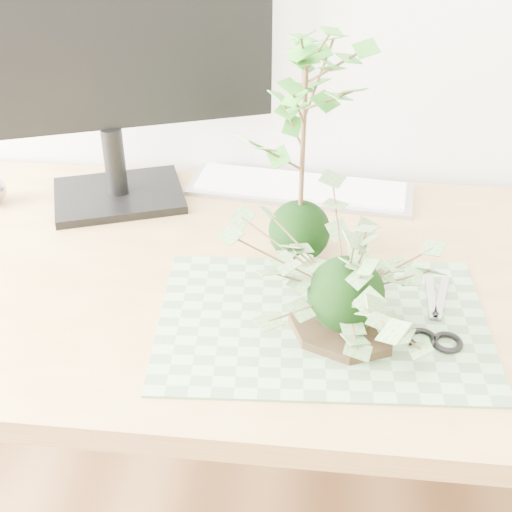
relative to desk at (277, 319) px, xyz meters
name	(u,v)px	position (x,y,z in m)	size (l,w,h in m)	color
desk	(277,319)	(0.00, 0.00, 0.00)	(1.60, 0.70, 0.74)	tan
cutting_mat	(323,323)	(0.08, -0.11, 0.09)	(0.49, 0.33, 0.00)	#536D4B
stone_dish	(343,328)	(0.11, -0.13, 0.10)	(0.17, 0.17, 0.01)	black
ivy_kokedama	(348,264)	(0.11, -0.13, 0.21)	(0.35, 0.35, 0.22)	black
maple_kokedama	(305,87)	(0.03, 0.06, 0.39)	(0.26, 0.26, 0.43)	black
keyboard	(300,188)	(0.02, 0.29, 0.10)	(0.44, 0.17, 0.02)	#A8A8B3
monitor	(101,40)	(-0.32, 0.23, 0.39)	(0.57, 0.25, 0.53)	black
scissors	(437,330)	(0.24, -0.12, 0.10)	(0.09, 0.18, 0.01)	gray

